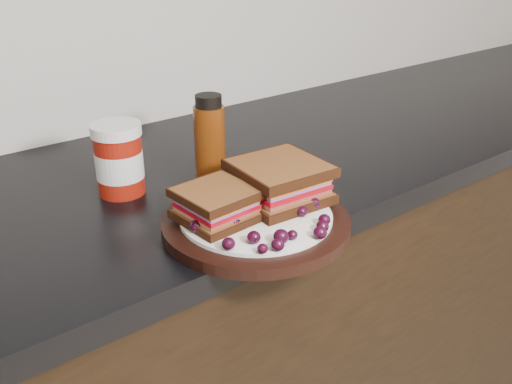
% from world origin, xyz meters
% --- Properties ---
extents(base_cabinets, '(3.96, 0.58, 0.86)m').
position_xyz_m(base_cabinets, '(0.00, 1.70, 0.43)').
color(base_cabinets, black).
rests_on(base_cabinets, ground_plane).
extents(countertop, '(3.98, 0.60, 0.04)m').
position_xyz_m(countertop, '(0.00, 1.70, 0.88)').
color(countertop, black).
rests_on(countertop, base_cabinets).
extents(plate, '(0.28, 0.28, 0.02)m').
position_xyz_m(plate, '(-0.02, 1.46, 0.91)').
color(plate, black).
rests_on(plate, countertop).
extents(sandwich_left, '(0.11, 0.11, 0.05)m').
position_xyz_m(sandwich_left, '(-0.07, 1.48, 0.95)').
color(sandwich_left, brown).
rests_on(sandwich_left, plate).
extents(sandwich_right, '(0.14, 0.14, 0.06)m').
position_xyz_m(sandwich_right, '(0.04, 1.48, 0.95)').
color(sandwich_right, brown).
rests_on(sandwich_right, plate).
extents(grape_0, '(0.02, 0.02, 0.02)m').
position_xyz_m(grape_0, '(-0.11, 1.40, 0.93)').
color(grape_0, black).
rests_on(grape_0, plate).
extents(grape_1, '(0.02, 0.02, 0.02)m').
position_xyz_m(grape_1, '(-0.07, 1.39, 0.93)').
color(grape_1, black).
rests_on(grape_1, plate).
extents(grape_2, '(0.01, 0.01, 0.01)m').
position_xyz_m(grape_2, '(-0.08, 1.37, 0.93)').
color(grape_2, black).
rests_on(grape_2, plate).
extents(grape_3, '(0.02, 0.02, 0.02)m').
position_xyz_m(grape_3, '(-0.06, 1.36, 0.93)').
color(grape_3, black).
rests_on(grape_3, plate).
extents(grape_4, '(0.02, 0.02, 0.02)m').
position_xyz_m(grape_4, '(-0.04, 1.37, 0.93)').
color(grape_4, black).
rests_on(grape_4, plate).
extents(grape_5, '(0.01, 0.01, 0.01)m').
position_xyz_m(grape_5, '(-0.02, 1.37, 0.93)').
color(grape_5, black).
rests_on(grape_5, plate).
extents(grape_6, '(0.02, 0.02, 0.02)m').
position_xyz_m(grape_6, '(0.01, 1.35, 0.93)').
color(grape_6, black).
rests_on(grape_6, plate).
extents(grape_7, '(0.02, 0.02, 0.02)m').
position_xyz_m(grape_7, '(0.02, 1.36, 0.93)').
color(grape_7, black).
rests_on(grape_7, plate).
extents(grape_8, '(0.02, 0.02, 0.02)m').
position_xyz_m(grape_8, '(0.04, 1.37, 0.93)').
color(grape_8, black).
rests_on(grape_8, plate).
extents(grape_9, '(0.02, 0.02, 0.02)m').
position_xyz_m(grape_9, '(0.03, 1.41, 0.93)').
color(grape_9, black).
rests_on(grape_9, plate).
extents(grape_10, '(0.02, 0.02, 0.02)m').
position_xyz_m(grape_10, '(0.06, 1.42, 0.93)').
color(grape_10, black).
rests_on(grape_10, plate).
extents(grape_11, '(0.02, 0.02, 0.02)m').
position_xyz_m(grape_11, '(0.05, 1.43, 0.93)').
color(grape_11, black).
rests_on(grape_11, plate).
extents(grape_12, '(0.02, 0.02, 0.02)m').
position_xyz_m(grape_12, '(0.07, 1.44, 0.93)').
color(grape_12, black).
rests_on(grape_12, plate).
extents(grape_13, '(0.02, 0.02, 0.02)m').
position_xyz_m(grape_13, '(0.08, 1.47, 0.93)').
color(grape_13, black).
rests_on(grape_13, plate).
extents(grape_14, '(0.02, 0.02, 0.01)m').
position_xyz_m(grape_14, '(0.06, 1.50, 0.93)').
color(grape_14, black).
rests_on(grape_14, plate).
extents(grape_15, '(0.02, 0.02, 0.01)m').
position_xyz_m(grape_15, '(0.02, 1.48, 0.93)').
color(grape_15, black).
rests_on(grape_15, plate).
extents(grape_16, '(0.02, 0.02, 0.02)m').
position_xyz_m(grape_16, '(-0.07, 1.51, 0.93)').
color(grape_16, black).
rests_on(grape_16, plate).
extents(grape_17, '(0.02, 0.02, 0.02)m').
position_xyz_m(grape_17, '(-0.07, 1.49, 0.93)').
color(grape_17, black).
rests_on(grape_17, plate).
extents(grape_18, '(0.02, 0.02, 0.02)m').
position_xyz_m(grape_18, '(-0.10, 1.48, 0.93)').
color(grape_18, black).
rests_on(grape_18, plate).
extents(grape_19, '(0.02, 0.02, 0.02)m').
position_xyz_m(grape_19, '(-0.11, 1.46, 0.93)').
color(grape_19, black).
rests_on(grape_19, plate).
extents(grape_20, '(0.02, 0.02, 0.02)m').
position_xyz_m(grape_20, '(-0.07, 1.44, 0.93)').
color(grape_20, black).
rests_on(grape_20, plate).
extents(grape_21, '(0.01, 0.01, 0.01)m').
position_xyz_m(grape_21, '(-0.06, 1.48, 0.93)').
color(grape_21, black).
rests_on(grape_21, plate).
extents(grape_22, '(0.02, 0.02, 0.02)m').
position_xyz_m(grape_22, '(-0.08, 1.48, 0.93)').
color(grape_22, black).
rests_on(grape_22, plate).
extents(grape_23, '(0.02, 0.02, 0.02)m').
position_xyz_m(grape_23, '(-0.11, 1.47, 0.93)').
color(grape_23, black).
rests_on(grape_23, plate).
extents(condiment_jar, '(0.10, 0.10, 0.12)m').
position_xyz_m(condiment_jar, '(-0.12, 1.70, 0.96)').
color(condiment_jar, maroon).
rests_on(condiment_jar, countertop).
extents(oil_bottle, '(0.06, 0.06, 0.15)m').
position_xyz_m(oil_bottle, '(0.04, 1.66, 0.98)').
color(oil_bottle, '#542308').
rests_on(oil_bottle, countertop).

